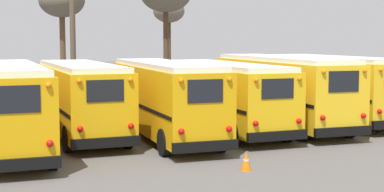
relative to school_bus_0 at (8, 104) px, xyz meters
name	(u,v)px	position (x,y,z in m)	size (l,w,h in m)	color
ground_plane	(192,133)	(7.93, 1.17, -1.78)	(160.00, 160.00, 0.00)	#5B5956
school_bus_0	(8,104)	(0.00, 0.00, 0.00)	(2.84, 10.51, 3.27)	#E5A00C
school_bus_1	(81,97)	(3.17, 2.12, -0.05)	(2.72, 9.54, 3.17)	#EAAA0F
school_bus_2	(165,97)	(6.34, 0.30, -0.02)	(2.95, 10.00, 3.24)	#E5A00C
school_bus_3	(224,94)	(9.52, 1.20, -0.07)	(2.78, 10.04, 3.11)	yellow
school_bus_4	(281,89)	(12.69, 1.43, 0.05)	(3.17, 10.72, 3.36)	yellow
school_bus_5	(333,86)	(15.86, 1.72, 0.03)	(2.74, 9.65, 3.32)	yellow
utility_pole	(73,30)	(4.98, 12.81, 2.93)	(1.80, 0.34, 9.19)	brown
bare_tree_1	(62,2)	(5.50, 19.11, 4.96)	(3.22, 3.22, 8.08)	brown
bare_tree_2	(169,13)	(14.54, 21.93, 4.48)	(2.53, 2.53, 7.36)	#473323
traffic_cone	(246,161)	(6.68, -6.38, -1.46)	(0.36, 0.36, 0.62)	orange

